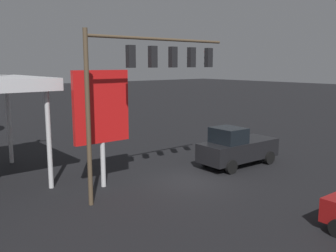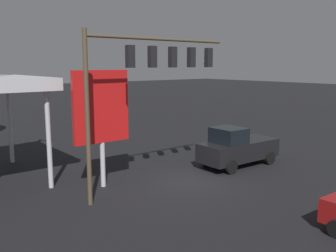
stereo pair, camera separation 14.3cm
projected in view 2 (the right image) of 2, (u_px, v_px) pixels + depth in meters
ground_plane at (192, 181)px, 19.66m from camera, size 200.00×200.00×0.00m
traffic_signal_assembly at (150, 70)px, 17.47m from camera, size 8.00×0.43×7.52m
price_sign at (101, 109)px, 18.15m from camera, size 2.94×0.27×5.78m
pickup_parked at (237, 148)px, 22.41m from camera, size 5.26×2.40×2.40m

